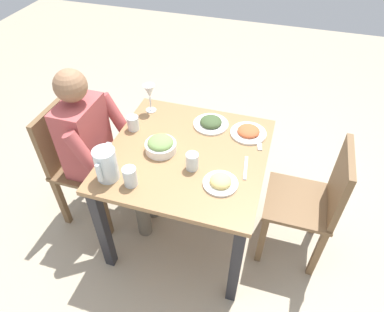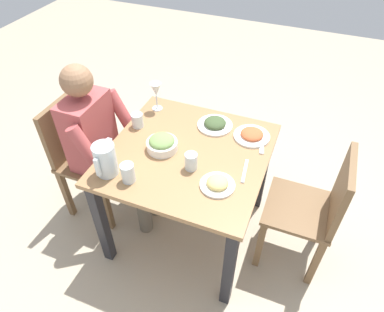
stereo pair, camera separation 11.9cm
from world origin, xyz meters
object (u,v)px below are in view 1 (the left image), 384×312
(salad_bowl, at_px, (161,145))
(chair_near, at_px, (76,159))
(plate_rice_curry, at_px, (248,132))
(water_glass_far_left, at_px, (130,177))
(water_glass_near_right, at_px, (192,161))
(dining_table, at_px, (187,167))
(water_glass_by_pitcher, at_px, (133,123))
(water_pitcher, at_px, (106,164))
(chair_far, at_px, (314,200))
(plate_fries, at_px, (221,182))
(plate_dolmas, at_px, (211,123))
(diner_near, at_px, (100,148))
(wine_glass, at_px, (149,93))

(salad_bowl, bearing_deg, chair_near, -90.09)
(plate_rice_curry, xyz_separation_m, water_glass_far_left, (0.60, -0.52, 0.04))
(water_glass_near_right, bearing_deg, water_glass_far_left, -52.69)
(dining_table, distance_m, water_glass_by_pitcher, 0.44)
(water_pitcher, relative_size, salad_bowl, 1.03)
(chair_far, xyz_separation_m, salad_bowl, (0.10, -0.93, 0.28))
(plate_fries, relative_size, plate_dolmas, 0.84)
(chair_near, relative_size, diner_near, 0.75)
(water_pitcher, height_order, plate_rice_curry, water_pitcher)
(diner_near, height_order, water_pitcher, diner_near)
(diner_near, distance_m, plate_dolmas, 0.73)
(chair_far, distance_m, plate_dolmas, 0.79)
(water_pitcher, distance_m, water_glass_near_right, 0.46)
(chair_far, relative_size, plate_dolmas, 3.97)
(plate_fries, relative_size, wine_glass, 0.96)
(water_glass_near_right, relative_size, water_glass_by_pitcher, 1.11)
(chair_far, distance_m, diner_near, 1.37)
(dining_table, relative_size, salad_bowl, 5.03)
(chair_far, distance_m, water_glass_near_right, 0.79)
(wine_glass, bearing_deg, water_glass_by_pitcher, -7.72)
(water_pitcher, xyz_separation_m, water_glass_far_left, (0.01, 0.14, -0.04))
(chair_near, bearing_deg, water_glass_near_right, 84.00)
(chair_far, relative_size, wine_glass, 4.56)
(diner_near, height_order, salad_bowl, diner_near)
(water_pitcher, bearing_deg, dining_table, 132.65)
(salad_bowl, height_order, water_glass_near_right, water_glass_near_right)
(chair_near, bearing_deg, dining_table, 92.09)
(diner_near, distance_m, water_glass_by_pitcher, 0.27)
(diner_near, xyz_separation_m, plate_rice_curry, (-0.30, 0.89, 0.11))
(salad_bowl, xyz_separation_m, water_glass_near_right, (0.09, 0.22, 0.01))
(plate_dolmas, bearing_deg, dining_table, -13.12)
(chair_near, xyz_separation_m, plate_dolmas, (-0.32, 0.85, 0.26))
(chair_near, xyz_separation_m, plate_rice_curry, (-0.30, 1.09, 0.25))
(plate_fries, bearing_deg, dining_table, -127.89)
(chair_near, relative_size, water_glass_near_right, 8.80)
(chair_near, distance_m, plate_rice_curry, 1.16)
(water_pitcher, relative_size, water_glass_near_right, 1.87)
(chair_far, distance_m, wine_glass, 1.23)
(diner_near, height_order, plate_rice_curry, diner_near)
(water_glass_near_right, bearing_deg, salad_bowl, -111.91)
(chair_near, bearing_deg, water_glass_by_pitcher, 110.05)
(water_pitcher, relative_size, water_glass_far_left, 1.70)
(plate_dolmas, distance_m, water_glass_far_left, 0.68)
(salad_bowl, xyz_separation_m, plate_fries, (0.16, 0.40, -0.02))
(plate_rice_curry, relative_size, water_glass_near_right, 2.20)
(chair_near, xyz_separation_m, water_glass_far_left, (0.30, 0.57, 0.29))
(diner_near, distance_m, water_glass_near_right, 0.66)
(salad_bowl, xyz_separation_m, plate_dolmas, (-0.32, 0.22, -0.02))
(plate_fries, relative_size, plate_rice_curry, 0.84)
(plate_fries, height_order, water_glass_near_right, water_glass_near_right)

